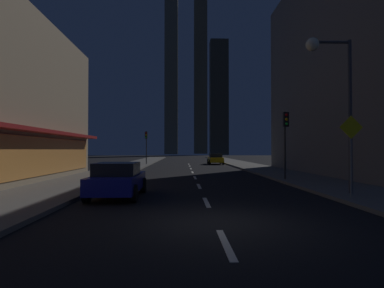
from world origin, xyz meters
The scene contains 15 objects.
ground_plane centered at (0.00, 32.00, -0.05)m, with size 78.00×136.00×0.10m, color black.
sidewalk_right centered at (7.00, 32.00, 0.07)m, with size 4.00×76.00×0.15m, color #605E59.
sidewalk_left centered at (-7.00, 32.00, 0.07)m, with size 4.00×76.00×0.15m, color #605E59.
lane_marking_center centered at (0.00, 16.20, 0.01)m, with size 0.16×38.60×0.01m.
building_apartment_right centered at (14.50, 16.00, 8.50)m, with size 11.00×20.00×17.00m, color slate.
skyscraper_distant_tall centered at (-5.57, 127.77, 37.94)m, with size 5.59×8.12×75.89m, color #615C49.
skyscraper_distant_mid centered at (8.19, 145.74, 39.25)m, with size 6.35×5.14×78.49m, color #4C4839.
skyscraper_distant_short centered at (13.32, 112.02, 22.06)m, with size 6.87×5.51×44.12m, color #343227.
car_parked_near centered at (-3.60, 4.62, 0.74)m, with size 1.98×4.24×1.45m.
car_parked_far centered at (3.60, 33.85, 0.74)m, with size 1.98×4.24×1.45m.
fire_hydrant_far_left centered at (-5.90, 18.62, 0.45)m, with size 0.42×0.30×0.65m.
traffic_light_near_right centered at (5.50, 10.64, 3.19)m, with size 0.32×0.48×4.20m.
traffic_light_far_left centered at (-5.50, 31.76, 3.19)m, with size 0.32×0.48×4.20m.
street_lamp_right centered at (5.38, 4.44, 5.07)m, with size 1.96×0.56×6.58m.
pedestrian_crossing_sign centered at (5.60, 3.29, 2.02)m, with size 0.91×0.08×3.15m.
Camera 1 is at (-0.92, -8.62, 1.99)m, focal length 29.44 mm.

